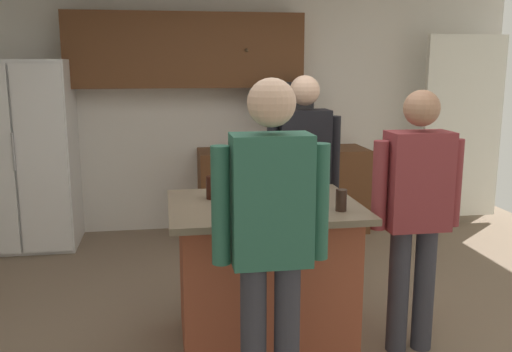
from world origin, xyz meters
name	(u,v)px	position (x,y,z in m)	size (l,w,h in m)	color
floor	(271,343)	(0.00, 0.00, 0.00)	(7.04, 7.04, 0.00)	#7F6B56
back_wall	(223,110)	(0.00, 2.80, 1.30)	(6.40, 0.10, 2.60)	white
french_door_window_panel	(462,128)	(2.60, 2.40, 1.10)	(0.90, 0.06, 2.00)	white
cabinet_run_upper	(186,51)	(-0.40, 2.60, 1.93)	(2.40, 0.38, 0.75)	brown
cabinet_run_lower	(283,190)	(0.60, 2.48, 0.45)	(1.80, 0.63, 0.90)	brown
refrigerator	(24,155)	(-2.00, 2.38, 0.92)	(0.94, 0.76, 1.84)	white
microwave_over_range	(283,97)	(0.60, 2.50, 1.45)	(0.56, 0.40, 0.32)	black
kitchen_island	(264,273)	(-0.04, 0.05, 0.47)	(1.19, 0.95, 0.94)	#9E4C33
person_guest_by_door	(271,231)	(-0.15, -0.77, 1.01)	(0.57, 0.23, 1.73)	#383842
person_host_foreground	(303,171)	(0.40, 0.78, 0.99)	(0.57, 0.23, 1.71)	#383842
person_guest_left	(416,205)	(0.86, -0.20, 0.95)	(0.57, 0.22, 1.65)	#383842
glass_stout_tall	(212,188)	(-0.35, 0.22, 1.01)	(0.08, 0.08, 0.15)	black
glass_short_whisky	(341,200)	(0.38, -0.21, 1.00)	(0.07, 0.07, 0.13)	black
tumbler_amber	(258,181)	(-0.03, 0.34, 1.01)	(0.07, 0.07, 0.16)	black
mug_ceramic_white	(266,208)	(-0.08, -0.27, 0.99)	(0.12, 0.08, 0.10)	#4C6B99
serving_tray	(264,198)	(-0.03, 0.09, 0.96)	(0.44, 0.30, 0.04)	#B7B7BC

